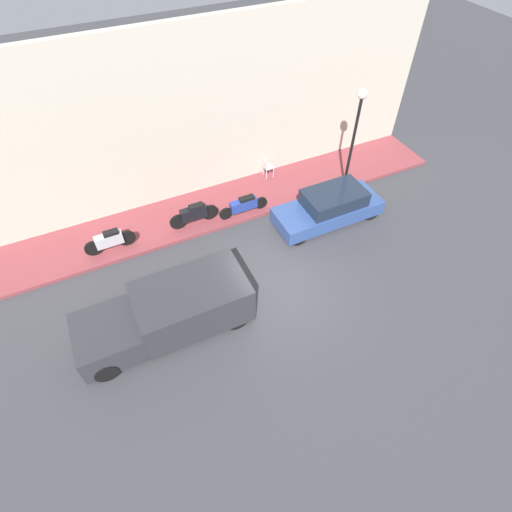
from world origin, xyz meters
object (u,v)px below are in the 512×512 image
Objects in this scene: motorcycle_blue at (244,205)px; scooter_silver at (110,240)px; streetlamp at (357,120)px; cafe_chair at (267,167)px; parked_car at (329,207)px; motorcycle_black at (194,214)px; delivery_van at (167,312)px.

scooter_silver reaches higher than motorcycle_blue.
streetlamp is 4.96× the size of cafe_chair.
motorcycle_black is (1.92, 4.99, -0.02)m from parked_car.
delivery_van is at bearing 112.25° from streetlamp.
parked_car is 2.08× the size of motorcycle_blue.
parked_car reaches higher than motorcycle_blue.
scooter_silver is 2.14× the size of cafe_chair.
scooter_silver is 7.39m from cafe_chair.
scooter_silver is 0.43× the size of streetlamp.
streetlamp is at bearing -93.65° from motorcycle_black.
scooter_silver is (1.90, 8.27, -0.04)m from parked_car.
motorcycle_blue is at bearing 61.30° from parked_car.
streetlamp is 4.29m from cafe_chair.
delivery_van is 4.24m from scooter_silver.
scooter_silver is (0.26, 5.28, 0.04)m from motorcycle_blue.
motorcycle_blue is at bearing -92.84° from scooter_silver.
cafe_chair is at bearing -68.65° from motorcycle_black.
delivery_van reaches higher than motorcycle_black.
streetlamp is at bearing -50.27° from parked_car.
delivery_van is 2.54× the size of motorcycle_blue.
motorcycle_blue is 5.29m from scooter_silver.
delivery_van is 4.74m from motorcycle_black.
motorcycle_blue is 2.02m from motorcycle_black.
streetlamp reaches higher than motorcycle_blue.
cafe_chair is at bearing -46.76° from motorcycle_blue.
delivery_van reaches higher than parked_car.
delivery_van is at bearing 131.95° from motorcycle_blue.
motorcycle_blue is (1.64, 2.99, -0.08)m from parked_car.
parked_car is at bearing -102.93° from scooter_silver.
cafe_chair is (1.57, -7.23, 0.05)m from scooter_silver.
streetlamp reaches higher than delivery_van.
motorcycle_blue is at bearing -98.12° from motorcycle_black.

